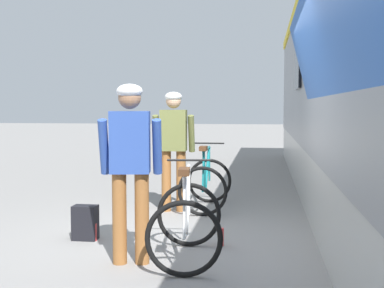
{
  "coord_description": "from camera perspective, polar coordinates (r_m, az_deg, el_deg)",
  "views": [
    {
      "loc": [
        0.81,
        -5.48,
        1.54
      ],
      "look_at": [
        -0.15,
        1.08,
        1.05
      ],
      "focal_mm": 46.84,
      "sensor_mm": 36.0,
      "label": 1
    }
  ],
  "objects": [
    {
      "name": "water_bottle_near_the_bikes",
      "position": [
        5.67,
        3.3,
        -10.51
      ],
      "size": [
        0.07,
        0.07,
        0.2
      ],
      "primitive_type": "cylinder",
      "color": "red",
      "rests_on": "ground"
    },
    {
      "name": "cyclist_far_in_blue",
      "position": [
        4.9,
        -7.05,
        -1.49
      ],
      "size": [
        0.64,
        0.37,
        1.76
      ],
      "color": "#935B2D",
      "rests_on": "ground"
    },
    {
      "name": "cyclist_near_in_olive",
      "position": [
        7.35,
        -2.11,
        0.44
      ],
      "size": [
        0.62,
        0.33,
        1.76
      ],
      "color": "#935B2D",
      "rests_on": "ground"
    },
    {
      "name": "bicycle_far_white",
      "position": [
        5.06,
        -0.62,
        -8.78
      ],
      "size": [
        0.82,
        1.14,
        0.99
      ],
      "color": "black",
      "rests_on": "ground"
    },
    {
      "name": "ground_plane",
      "position": [
        5.74,
        -0.1,
        -11.32
      ],
      "size": [
        80.0,
        80.0,
        0.0
      ],
      "primitive_type": "plane",
      "color": "gray"
    },
    {
      "name": "water_bottle_by_the_backpack",
      "position": [
        5.96,
        -11.14,
        -9.82
      ],
      "size": [
        0.07,
        0.07,
        0.2
      ],
      "primitive_type": "cylinder",
      "color": "red",
      "rests_on": "ground"
    },
    {
      "name": "backpack_on_platform",
      "position": [
        6.01,
        -12.06,
        -8.75
      ],
      "size": [
        0.28,
        0.18,
        0.4
      ],
      "primitive_type": "cube",
      "rotation": [
        0.0,
        0.0,
        -0.0
      ],
      "color": "black",
      "rests_on": "ground"
    },
    {
      "name": "bicycle_near_teal",
      "position": [
        7.57,
        1.62,
        -4.42
      ],
      "size": [
        0.73,
        1.08,
        0.99
      ],
      "color": "black",
      "rests_on": "ground"
    }
  ]
}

